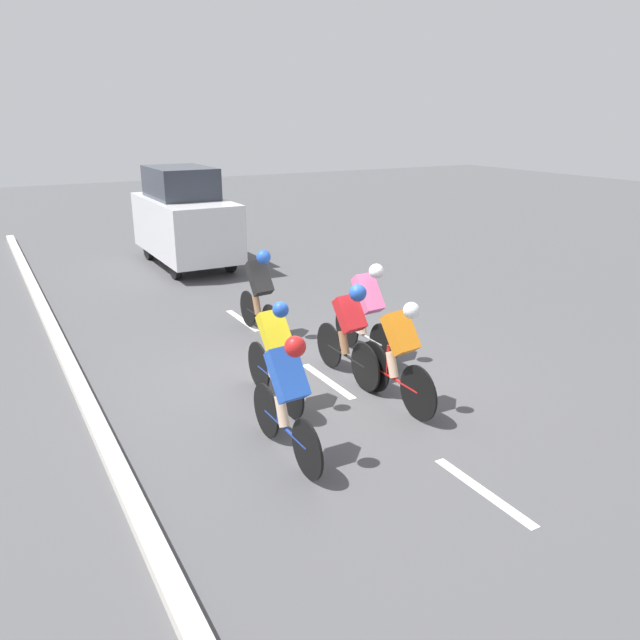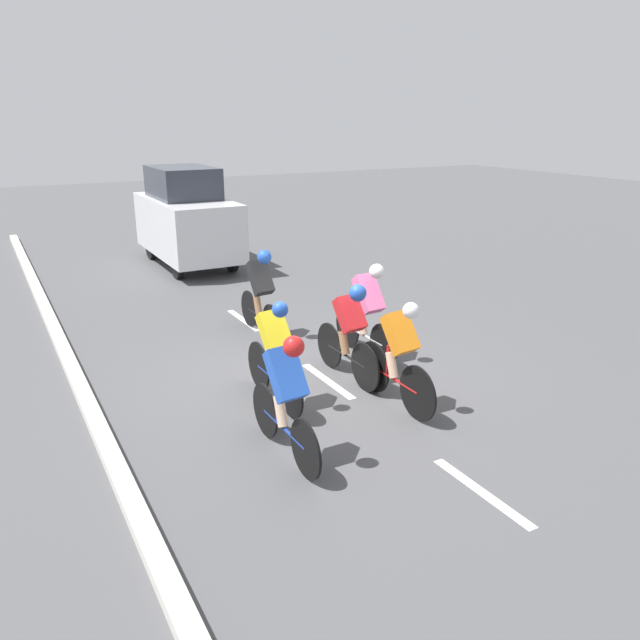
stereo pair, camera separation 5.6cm
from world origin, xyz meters
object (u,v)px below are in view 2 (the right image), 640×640
cyclist_black (261,289)px  cyclist_blue (286,392)px  support_car (187,218)px  cyclist_orange (398,352)px  cyclist_yellow (274,350)px  cyclist_red (349,328)px  cyclist_pink (368,308)px

cyclist_black → cyclist_blue: 4.16m
cyclist_black → support_car: bearing=-95.4°
cyclist_orange → cyclist_blue: cyclist_blue is taller
cyclist_yellow → support_car: bearing=-100.1°
cyclist_yellow → cyclist_orange: bearing=148.5°
support_car → cyclist_black: bearing=84.6°
cyclist_yellow → cyclist_black: bearing=-110.0°
cyclist_orange → cyclist_red: bearing=-84.5°
cyclist_yellow → support_car: (-1.50, -8.44, 0.43)m
cyclist_yellow → cyclist_pink: bearing=-157.4°
cyclist_pink → cyclist_orange: bearing=69.9°
cyclist_pink → cyclist_red: bearing=41.0°
cyclist_red → support_car: 8.24m
cyclist_yellow → cyclist_pink: (-1.97, -0.82, 0.05)m
cyclist_blue → cyclist_orange: bearing=-165.3°
cyclist_black → cyclist_orange: bearing=97.0°
cyclist_blue → support_car: bearing=-101.4°
cyclist_black → support_car: support_car is taller
cyclist_black → cyclist_pink: (-1.03, 1.78, -0.01)m
cyclist_red → cyclist_yellow: (1.26, 0.21, -0.02)m
cyclist_yellow → cyclist_pink: cyclist_pink is taller
cyclist_red → cyclist_orange: bearing=95.5°
cyclist_black → cyclist_orange: size_ratio=0.95×
cyclist_orange → cyclist_yellow: (1.37, -0.84, -0.00)m
support_car → cyclist_pink: bearing=93.5°
cyclist_blue → cyclist_black: bearing=-109.9°
cyclist_orange → cyclist_yellow: size_ratio=1.02×
cyclist_red → cyclist_yellow: bearing=9.3°
cyclist_black → support_car: 5.88m
cyclist_black → cyclist_orange: (-0.42, 3.43, -0.07)m
cyclist_black → cyclist_red: size_ratio=0.96×
cyclist_black → cyclist_blue: bearing=70.1°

